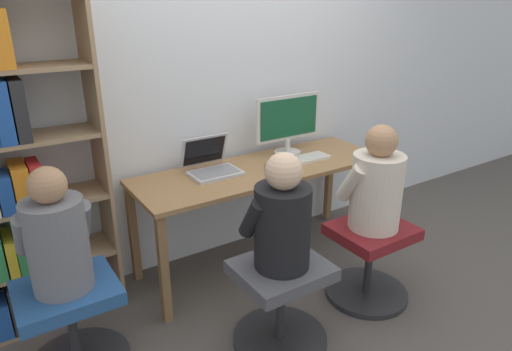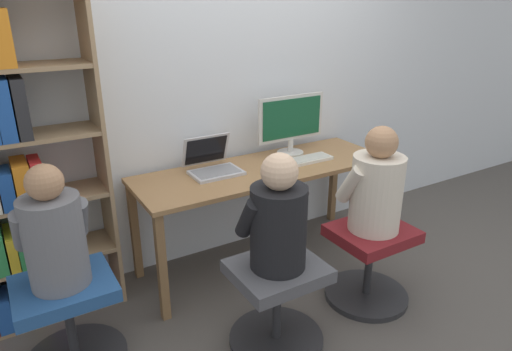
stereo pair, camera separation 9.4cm
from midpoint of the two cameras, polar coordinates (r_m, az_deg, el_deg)
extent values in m
plane|color=#4C4742|center=(3.23, 2.96, -12.72)|extent=(14.00, 14.00, 0.00)
cube|color=silver|center=(3.28, -3.58, 12.39)|extent=(10.00, 0.05, 2.60)
cube|color=olive|center=(3.12, -0.02, 0.79)|extent=(1.79, 0.60, 0.03)
cube|color=brown|center=(2.73, -12.44, -11.46)|extent=(0.05, 0.05, 0.70)
cube|color=brown|center=(3.59, 13.85, -3.28)|extent=(0.05, 0.05, 0.70)
cube|color=brown|center=(3.17, -15.89, -6.98)|extent=(0.05, 0.05, 0.70)
cube|color=brown|center=(3.93, 8.41, -0.69)|extent=(0.05, 0.05, 0.70)
cylinder|color=beige|center=(3.41, 3.15, 2.93)|extent=(0.20, 0.20, 0.01)
cylinder|color=beige|center=(3.39, 3.17, 3.80)|extent=(0.04, 0.04, 0.10)
cube|color=beige|center=(3.33, 3.24, 7.25)|extent=(0.55, 0.02, 0.33)
cube|color=#144C2D|center=(3.32, 3.37, 7.21)|extent=(0.50, 0.01, 0.28)
cube|color=#B7B7BC|center=(2.99, -6.00, 0.27)|extent=(0.33, 0.23, 0.02)
cube|color=gray|center=(2.99, -6.01, 0.48)|extent=(0.29, 0.18, 0.00)
cube|color=#B7B7BC|center=(3.08, -7.38, 3.14)|extent=(0.33, 0.08, 0.22)
cube|color=black|center=(3.08, -7.33, 3.08)|extent=(0.29, 0.07, 0.18)
cube|color=silver|center=(3.24, 4.83, 1.95)|extent=(0.44, 0.14, 0.02)
cube|color=#BAB8AD|center=(3.23, 4.84, 2.17)|extent=(0.40, 0.11, 0.00)
ellipsoid|color=black|center=(3.08, 0.88, 1.15)|extent=(0.06, 0.09, 0.04)
cylinder|color=#262628|center=(3.14, 12.70, -14.03)|extent=(0.53, 0.53, 0.04)
cylinder|color=#262628|center=(3.02, 13.03, -10.71)|extent=(0.05, 0.05, 0.39)
cube|color=maroon|center=(2.91, 13.41, -6.84)|extent=(0.47, 0.41, 0.07)
cylinder|color=#262628|center=(2.73, 1.95, -19.65)|extent=(0.53, 0.53, 0.04)
cylinder|color=#262628|center=(2.59, 2.01, -16.07)|extent=(0.05, 0.05, 0.39)
cube|color=#4C4C51|center=(2.46, 2.08, -11.79)|extent=(0.47, 0.41, 0.07)
cylinder|color=beige|center=(2.79, 13.87, -2.00)|extent=(0.30, 0.30, 0.46)
sphere|color=#A87A56|center=(2.69, 14.45, 4.20)|extent=(0.19, 0.19, 0.19)
cylinder|color=beige|center=(2.71, 10.86, -0.91)|extent=(0.09, 0.21, 0.26)
cylinder|color=beige|center=(2.91, 15.02, 0.27)|extent=(0.09, 0.21, 0.26)
cylinder|color=black|center=(2.33, 2.16, -6.52)|extent=(0.29, 0.29, 0.44)
sphere|color=beige|center=(2.20, 2.27, 0.51)|extent=(0.19, 0.19, 0.19)
cylinder|color=black|center=(2.28, -1.59, -5.35)|extent=(0.08, 0.20, 0.25)
cylinder|color=black|center=(2.42, 4.00, -3.74)|extent=(0.08, 0.20, 0.25)
cube|color=#997A56|center=(2.83, -19.76, 1.93)|extent=(0.02, 0.31, 1.85)
cube|color=#997A56|center=(3.19, -24.97, -15.24)|extent=(0.79, 0.30, 0.02)
cube|color=#997A56|center=(3.00, -26.06, -9.54)|extent=(0.79, 0.30, 0.02)
cube|color=#997A56|center=(2.84, -27.24, -3.14)|extent=(0.79, 0.30, 0.02)
cube|color=#997A56|center=(2.72, -28.52, 3.90)|extent=(0.79, 0.30, 0.02)
cube|color=#997A56|center=(2.66, -29.91, 11.44)|extent=(0.79, 0.30, 0.02)
cube|color=#1E4C9E|center=(3.07, -29.93, -14.97)|extent=(0.08, 0.19, 0.21)
cube|color=#262628|center=(3.05, -28.36, -14.02)|extent=(0.09, 0.18, 0.30)
cube|color=gold|center=(3.06, -26.78, -13.55)|extent=(0.07, 0.22, 0.29)
cube|color=#8C338C|center=(3.08, -25.46, -13.93)|extent=(0.05, 0.21, 0.22)
cube|color=#8C338C|center=(3.08, -24.48, -12.92)|extent=(0.07, 0.25, 0.29)
cube|color=gold|center=(2.91, -29.21, -8.41)|extent=(0.05, 0.24, 0.21)
cube|color=#2D8C47|center=(2.90, -28.00, -7.12)|extent=(0.09, 0.26, 0.31)
cube|color=silver|center=(2.90, -26.45, -7.36)|extent=(0.05, 0.23, 0.27)
cube|color=#1E4C9E|center=(2.75, -29.77, -1.78)|extent=(0.07, 0.20, 0.21)
cube|color=orange|center=(2.76, -28.24, -1.05)|extent=(0.08, 0.23, 0.24)
cube|color=red|center=(2.75, -26.68, -0.82)|extent=(0.06, 0.19, 0.24)
cube|color=#1E4C9E|center=(2.64, -30.10, 6.97)|extent=(0.07, 0.21, 0.31)
cube|color=#262628|center=(2.65, -28.48, 7.29)|extent=(0.06, 0.22, 0.31)
cylinder|color=#262628|center=(2.62, -22.87, -17.48)|extent=(0.05, 0.05, 0.39)
cube|color=#234C84|center=(2.49, -23.63, -13.29)|extent=(0.47, 0.41, 0.07)
cylinder|color=slate|center=(2.36, -24.57, -7.97)|extent=(0.28, 0.28, 0.46)
sphere|color=#A87A56|center=(2.24, -25.75, -1.10)|extent=(0.17, 0.17, 0.17)
cylinder|color=slate|center=(2.38, -28.21, -6.54)|extent=(0.08, 0.20, 0.26)
cylinder|color=slate|center=(2.41, -21.99, -5.23)|extent=(0.08, 0.20, 0.26)
camera|label=1|loc=(0.05, -90.95, -0.37)|focal=32.00mm
camera|label=2|loc=(0.05, 89.05, 0.37)|focal=32.00mm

